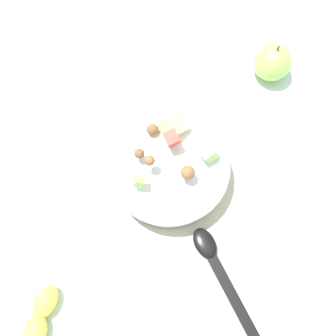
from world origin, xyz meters
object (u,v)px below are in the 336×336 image
at_px(serving_spoon, 216,264).
at_px(banana_whole, 37,332).
at_px(whole_apple, 272,62).
at_px(salad_bowl, 168,168).

relative_size(serving_spoon, banana_whole, 1.41).
distance_m(whole_apple, banana_whole, 0.65).
bearing_deg(whole_apple, salad_bowl, -61.58).
bearing_deg(banana_whole, salad_bowl, 123.54).
bearing_deg(whole_apple, serving_spoon, -37.08).
bearing_deg(serving_spoon, whole_apple, 142.92).
bearing_deg(banana_whole, serving_spoon, 91.17).
bearing_deg(salad_bowl, whole_apple, 118.42).
relative_size(serving_spoon, whole_apple, 2.34).
relative_size(salad_bowl, banana_whole, 1.49).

